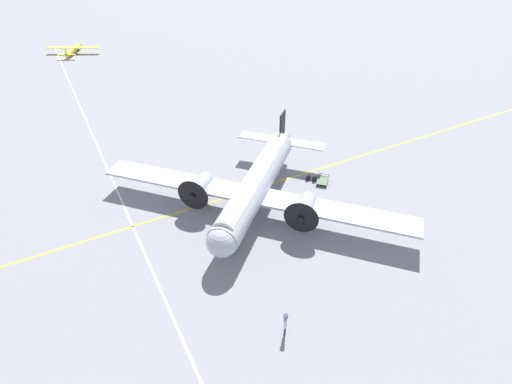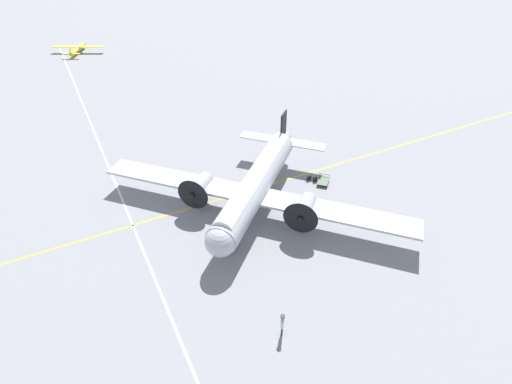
# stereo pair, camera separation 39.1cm
# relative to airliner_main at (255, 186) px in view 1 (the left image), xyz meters

# --- Properties ---
(ground_plane) EXTENTS (300.00, 300.00, 0.00)m
(ground_plane) POSITION_rel_airliner_main_xyz_m (-0.28, -0.26, -2.40)
(ground_plane) COLOR gray
(apron_line_eastwest) EXTENTS (120.00, 0.16, 0.01)m
(apron_line_eastwest) POSITION_rel_airliner_main_xyz_m (-0.28, -2.65, -2.40)
(apron_line_eastwest) COLOR gold
(apron_line_eastwest) RESTS_ON ground_plane
(apron_line_northsouth) EXTENTS (0.16, 120.00, 0.01)m
(apron_line_northsouth) POSITION_rel_airliner_main_xyz_m (9.86, -0.26, -2.40)
(apron_line_northsouth) COLOR silver
(apron_line_northsouth) RESTS_ON ground_plane
(airliner_main) EXTENTS (19.94, 21.12, 5.41)m
(airliner_main) POSITION_rel_airliner_main_xyz_m (0.00, 0.00, 0.00)
(airliner_main) COLOR #ADB2BC
(airliner_main) RESTS_ON ground_plane
(crew_foreground) EXTENTS (0.39, 0.49, 1.70)m
(crew_foreground) POSITION_rel_airliner_main_xyz_m (4.20, 11.76, -1.33)
(crew_foreground) COLOR navy
(crew_foreground) RESTS_ON ground_plane
(suitcase_near_door) EXTENTS (0.46, 0.14, 0.54)m
(suitcase_near_door) POSITION_rel_airliner_main_xyz_m (-6.62, -1.56, -2.15)
(suitcase_near_door) COLOR #232328
(suitcase_near_door) RESTS_ON ground_plane
(suitcase_upright_spare) EXTENTS (0.34, 0.19, 0.59)m
(suitcase_upright_spare) POSITION_rel_airliner_main_xyz_m (-7.04, -1.13, -2.12)
(suitcase_upright_spare) COLOR #232328
(suitcase_upright_spare) RESTS_ON ground_plane
(baggage_cart) EXTENTS (1.83, 1.83, 0.56)m
(baggage_cart) POSITION_rel_airliner_main_xyz_m (-7.54, -0.52, -2.13)
(baggage_cart) COLOR #4C6047
(baggage_cart) RESTS_ON ground_plane
(light_aircraft_distant) EXTENTS (8.64, 6.77, 1.82)m
(light_aircraft_distant) POSITION_rel_airliner_main_xyz_m (7.10, -54.82, -1.62)
(light_aircraft_distant) COLOR yellow
(light_aircraft_distant) RESTS_ON ground_plane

